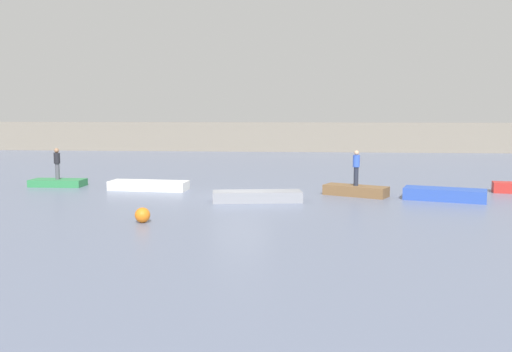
{
  "coord_description": "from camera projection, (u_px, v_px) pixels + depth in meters",
  "views": [
    {
      "loc": [
        2.85,
        -24.84,
        3.97
      ],
      "look_at": [
        0.46,
        2.52,
        0.73
      ],
      "focal_mm": 39.09,
      "sensor_mm": 36.0,
      "label": 1
    }
  ],
  "objects": [
    {
      "name": "person_blue_shirt",
      "position": [
        356.0,
        166.0,
        25.89
      ],
      "size": [
        0.32,
        0.32,
        1.65
      ],
      "color": "#232838",
      "rests_on": "rowboat_brown"
    },
    {
      "name": "person_dark_shirt",
      "position": [
        57.0,
        162.0,
        29.17
      ],
      "size": [
        0.32,
        0.32,
        1.64
      ],
      "color": "#4C4C56",
      "rests_on": "rowboat_green"
    },
    {
      "name": "rowboat_brown",
      "position": [
        356.0,
        191.0,
        26.02
      ],
      "size": [
        3.1,
        2.21,
        0.48
      ],
      "primitive_type": "cube",
      "rotation": [
        0.0,
        0.0,
        -0.45
      ],
      "color": "brown",
      "rests_on": "ground_plane"
    },
    {
      "name": "rowboat_grey",
      "position": [
        257.0,
        196.0,
        24.33
      ],
      "size": [
        4.0,
        1.72,
        0.47
      ],
      "primitive_type": "cube",
      "rotation": [
        0.0,
        0.0,
        0.15
      ],
      "color": "gray",
      "rests_on": "ground_plane"
    },
    {
      "name": "rowboat_white",
      "position": [
        149.0,
        185.0,
        27.92
      ],
      "size": [
        4.01,
        1.55,
        0.45
      ],
      "primitive_type": "cube",
      "rotation": [
        0.0,
        0.0,
        -0.08
      ],
      "color": "white",
      "rests_on": "ground_plane"
    },
    {
      "name": "rowboat_green",
      "position": [
        58.0,
        183.0,
        29.3
      ],
      "size": [
        2.77,
        1.25,
        0.37
      ],
      "primitive_type": "cube",
      "rotation": [
        0.0,
        0.0,
        0.0
      ],
      "color": "#2D7F47",
      "rests_on": "ground_plane"
    },
    {
      "name": "ground_plane",
      "position": [
        241.0,
        198.0,
        25.29
      ],
      "size": [
        120.0,
        120.0,
        0.0
      ],
      "primitive_type": "plane",
      "color": "slate"
    },
    {
      "name": "rowboat_blue",
      "position": [
        445.0,
        194.0,
        24.74
      ],
      "size": [
        3.71,
        2.26,
        0.52
      ],
      "primitive_type": "cube",
      "rotation": [
        0.0,
        0.0,
        -0.31
      ],
      "color": "#2B4CAD",
      "rests_on": "ground_plane"
    },
    {
      "name": "mooring_buoy",
      "position": [
        143.0,
        215.0,
        19.77
      ],
      "size": [
        0.55,
        0.55,
        0.55
      ],
      "primitive_type": "sphere",
      "color": "orange",
      "rests_on": "ground_plane"
    },
    {
      "name": "embankment_wall",
      "position": [
        275.0,
        137.0,
        53.96
      ],
      "size": [
        80.0,
        1.2,
        2.81
      ],
      "primitive_type": "cube",
      "color": "gray",
      "rests_on": "ground_plane"
    }
  ]
}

